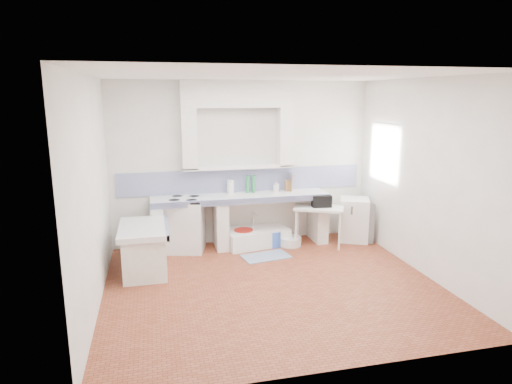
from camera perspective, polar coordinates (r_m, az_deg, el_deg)
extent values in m
plane|color=brown|center=(6.24, 2.14, -11.87)|extent=(4.50, 4.50, 0.00)
plane|color=white|center=(5.70, 2.37, 14.75)|extent=(4.50, 4.50, 0.00)
plane|color=white|center=(7.73, -1.69, 3.73)|extent=(4.50, 0.00, 4.50)
plane|color=white|center=(3.98, 9.93, -4.86)|extent=(4.50, 0.00, 4.50)
plane|color=white|center=(5.66, -20.31, -0.28)|extent=(0.00, 4.50, 4.50)
plane|color=white|center=(6.76, 20.99, 1.64)|extent=(0.00, 4.50, 4.50)
cube|color=white|center=(7.49, -2.32, 12.48)|extent=(1.90, 0.25, 0.45)
cube|color=#3A2112|center=(7.82, 17.29, 4.76)|extent=(0.35, 0.86, 1.06)
cube|color=white|center=(7.71, 16.53, 7.55)|extent=(0.01, 0.84, 0.24)
cube|color=white|center=(7.52, -1.96, -0.70)|extent=(3.00, 0.60, 0.08)
cube|color=navy|center=(7.25, -1.53, -1.19)|extent=(3.00, 0.04, 0.10)
cube|color=white|center=(7.50, -12.51, -4.59)|extent=(0.20, 0.55, 0.82)
cube|color=white|center=(7.58, -4.53, -4.15)|extent=(0.20, 0.55, 0.82)
cube|color=white|center=(8.01, 7.95, -3.31)|extent=(0.20, 0.55, 0.82)
cube|color=white|center=(6.67, -14.22, -4.60)|extent=(0.70, 1.10, 0.08)
cube|color=white|center=(6.78, -14.06, -7.43)|extent=(0.60, 1.00, 0.62)
cube|color=navy|center=(6.67, -11.38, -4.46)|extent=(0.04, 1.10, 0.10)
cube|color=navy|center=(7.76, -1.66, 1.53)|extent=(4.27, 0.03, 0.40)
cube|color=white|center=(7.52, -9.06, -4.26)|extent=(0.73, 0.71, 0.86)
cube|color=white|center=(7.76, 0.00, -5.87)|extent=(1.18, 0.78, 0.26)
cube|color=white|center=(7.74, 7.97, -4.39)|extent=(0.94, 0.76, 0.04)
cube|color=white|center=(8.13, 12.45, -3.46)|extent=(0.65, 0.65, 0.77)
cylinder|color=#AC130B|center=(7.67, -1.59, -5.94)|extent=(0.39, 0.39, 0.30)
cylinder|color=#F24C0E|center=(7.76, 0.62, -5.85)|extent=(0.31, 0.31, 0.27)
cylinder|color=blue|center=(7.72, 2.24, -5.93)|extent=(0.31, 0.31, 0.28)
cylinder|color=white|center=(7.78, 4.41, -6.31)|extent=(0.45, 0.45, 0.15)
cylinder|color=silver|center=(7.88, -1.04, -5.51)|extent=(0.09, 0.09, 0.28)
cylinder|color=silver|center=(7.90, -0.63, -5.48)|extent=(0.10, 0.10, 0.28)
cube|color=black|center=(7.64, 8.41, -1.16)|extent=(0.34, 0.22, 0.20)
cylinder|color=#267A45|center=(7.65, -1.09, 0.98)|extent=(0.08, 0.08, 0.30)
cylinder|color=#267A45|center=(7.67, -0.32, 1.03)|extent=(0.08, 0.08, 0.30)
cube|color=olive|center=(7.84, 4.08, 0.84)|extent=(0.10, 0.08, 0.19)
cube|color=olive|center=(7.85, 4.57, 1.22)|extent=(0.08, 0.21, 0.29)
cylinder|color=white|center=(7.60, -3.29, 0.64)|extent=(0.14, 0.14, 0.23)
imported|color=white|center=(7.74, 2.61, 0.75)|extent=(0.12, 0.12, 0.20)
cube|color=#365084|center=(7.25, 1.29, -8.25)|extent=(0.81, 0.55, 0.01)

